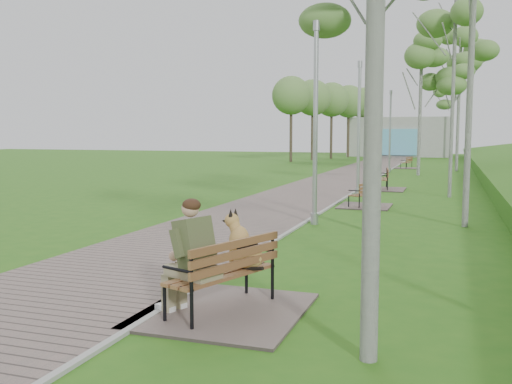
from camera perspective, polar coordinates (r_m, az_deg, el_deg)
ground at (r=10.98m, az=-0.84°, el=-6.67°), size 120.00×120.00×0.00m
walkway at (r=32.13m, az=9.15°, el=1.60°), size 3.50×67.00×0.04m
kerb at (r=31.88m, az=12.25°, el=1.52°), size 0.10×67.00×0.05m
building_north at (r=61.28m, az=14.08°, el=5.36°), size 10.00×5.20×4.00m
bench_main at (r=7.66m, az=-4.02°, el=-8.32°), size 2.06×2.29×1.80m
bench_second at (r=18.89m, az=10.73°, el=-0.91°), size 1.63×1.81×1.00m
bench_third at (r=24.77m, az=12.47°, el=0.72°), size 1.83×2.04×1.13m
bench_far at (r=40.13m, az=14.81°, el=2.55°), size 1.59×1.77×0.98m
lamp_post_near at (r=14.90m, az=5.96°, el=6.09°), size 0.20×0.20×5.23m
lamp_post_second at (r=22.17m, az=10.24°, el=5.80°), size 0.20×0.20×5.10m
lamp_post_third at (r=35.82m, az=13.25°, el=5.65°), size 0.19×0.19×4.98m
pedestrian_near at (r=47.06m, az=12.01°, el=4.03°), size 0.71×0.48×1.90m
birch_mid_a at (r=22.83m, az=19.36°, el=16.72°), size 2.23×2.23×8.66m
birch_mid_c at (r=33.81m, az=16.20°, el=11.93°), size 2.52×2.52×7.74m
birch_far_a at (r=38.34m, az=19.76°, el=12.54°), size 2.74×2.74×8.97m
birch_far_b at (r=34.90m, az=19.20°, el=11.56°), size 2.53×2.53×7.67m
birch_distant_b at (r=58.06m, az=19.04°, el=9.47°), size 2.42×2.42×8.06m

